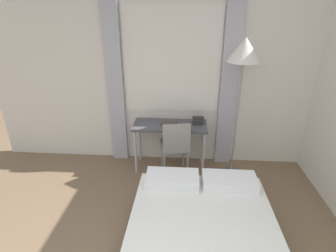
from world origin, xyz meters
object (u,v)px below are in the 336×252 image
Objects in this scene: bed at (203,251)px; book at (169,123)px; desk at (170,129)px; desk_chair at (175,144)px; telephone at (198,120)px; standing_lamp at (244,58)px.

bed is 1.89m from book.
desk is 0.09m from book.
desk_chair is 0.51m from telephone.
desk_chair is at bearing -66.92° from desk.
standing_lamp is 1.11m from telephone.
standing_lamp is (0.51, 1.61, 1.51)m from bed.
desk is 1.23× the size of desk_chair.
desk_chair reaches higher than desk.
bed is 0.96× the size of standing_lamp.
standing_lamp is at bearing -23.63° from telephone.
telephone reaches higher than book.
desk is 1.85m from bed.
telephone reaches higher than bed.
book is (-0.43, -0.07, -0.03)m from telephone.
telephone is at bearing 30.97° from desk_chair.
desk reaches higher than bed.
telephone is at bearing 156.37° from standing_lamp.
telephone is at bearing 9.14° from book.
desk_chair is 1.48m from standing_lamp.
standing_lamp reaches higher than book.
desk is 0.57× the size of bed.
bed is (0.33, -1.55, -0.29)m from desk_chair.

